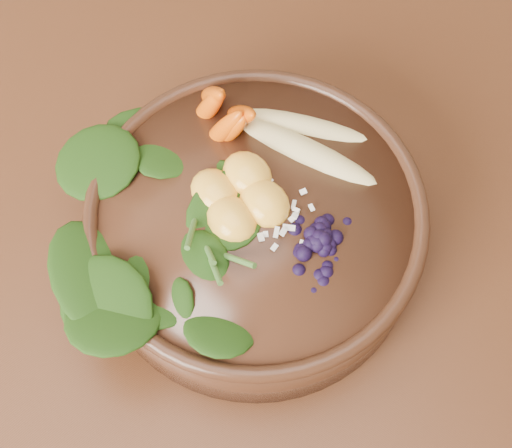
{
  "coord_description": "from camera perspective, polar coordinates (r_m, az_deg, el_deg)",
  "views": [
    {
      "loc": [
        0.17,
        -0.24,
        1.28
      ],
      "look_at": [
        0.32,
        -0.05,
        0.79
      ],
      "focal_mm": 50.0,
      "sensor_mm": 36.0,
      "label": 1
    }
  ],
  "objects": [
    {
      "name": "blueberry_pile",
      "position": [
        0.49,
        5.2,
        -0.75
      ],
      "size": [
        0.14,
        0.12,
        0.03
      ],
      "primitive_type": null,
      "rotation": [
        0.0,
        0.0,
        0.32
      ],
      "color": "black",
      "rests_on": "stoneware_bowl"
    },
    {
      "name": "coconut_flakes",
      "position": [
        0.51,
        1.72,
        0.49
      ],
      "size": [
        0.09,
        0.08,
        0.01
      ],
      "primitive_type": null,
      "rotation": [
        0.0,
        0.0,
        0.32
      ],
      "color": "white",
      "rests_on": "stoneware_bowl"
    },
    {
      "name": "kale_heap",
      "position": [
        0.5,
        -7.42,
        1.78
      ],
      "size": [
        0.2,
        0.19,
        0.04
      ],
      "primitive_type": null,
      "rotation": [
        0.0,
        0.0,
        0.32
      ],
      "color": "#1E400E",
      "rests_on": "stoneware_bowl"
    },
    {
      "name": "stoneware_bowl",
      "position": [
        0.55,
        -0.0,
        -0.45
      ],
      "size": [
        0.32,
        0.32,
        0.07
      ],
      "primitive_type": "cylinder",
      "rotation": [
        0.0,
        0.0,
        0.32
      ],
      "color": "#3D2114",
      "rests_on": "dining_table"
    },
    {
      "name": "banana_halves",
      "position": [
        0.54,
        4.03,
        7.61
      ],
      "size": [
        0.1,
        0.14,
        0.02
      ],
      "rotation": [
        0.0,
        0.0,
        0.32
      ],
      "color": "#E0CC84",
      "rests_on": "stoneware_bowl"
    },
    {
      "name": "mandarin_cluster",
      "position": [
        0.51,
        -1.35,
        2.86
      ],
      "size": [
        0.09,
        0.1,
        0.03
      ],
      "primitive_type": null,
      "rotation": [
        0.0,
        0.0,
        0.32
      ],
      "color": "yellow",
      "rests_on": "stoneware_bowl"
    },
    {
      "name": "carrot_cluster",
      "position": [
        0.53,
        -3.41,
        10.16
      ],
      "size": [
        0.07,
        0.07,
        0.07
      ],
      "primitive_type": null,
      "rotation": [
        0.0,
        0.0,
        0.32
      ],
      "color": "#F66007",
      "rests_on": "stoneware_bowl"
    }
  ]
}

